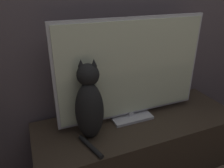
# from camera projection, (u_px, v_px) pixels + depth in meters

# --- Properties ---
(tv_stand) EXTENTS (1.48, 0.54, 0.43)m
(tv_stand) POSITION_uv_depth(u_px,v_px,m) (138.00, 144.00, 1.67)
(tv_stand) COLOR #33281E
(tv_stand) RESTS_ON ground_plane
(tv) EXTENTS (1.05, 0.18, 0.72)m
(tv) POSITION_uv_depth(u_px,v_px,m) (132.00, 72.00, 1.47)
(tv) COLOR #B7B7BC
(tv) RESTS_ON tv_stand
(cat) EXTENTS (0.21, 0.34, 0.51)m
(cat) POSITION_uv_depth(u_px,v_px,m) (89.00, 105.00, 1.33)
(cat) COLOR black
(cat) RESTS_ON tv_stand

